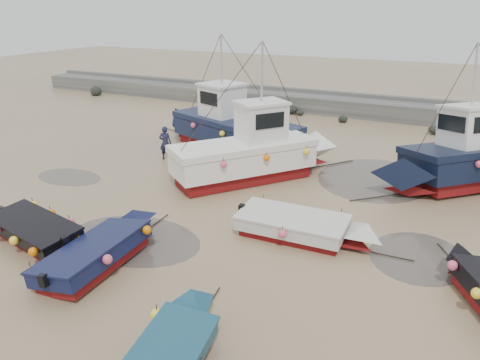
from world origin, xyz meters
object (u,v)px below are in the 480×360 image
object	(u,v)px
dinghy_4	(30,225)
dinghy_2	(170,348)
cabin_boat_2	(476,158)
dinghy_1	(103,247)
dinghy_5	(303,225)
person	(166,159)
cabin_boat_1	(255,151)
cabin_boat_0	(228,126)

from	to	relation	value
dinghy_4	dinghy_2	bearing A→B (deg)	-98.89
cabin_boat_2	dinghy_1	bearing A→B (deg)	96.57
dinghy_2	cabin_boat_2	bearing A→B (deg)	60.21
dinghy_4	dinghy_5	bearing A→B (deg)	-51.37
cabin_boat_2	person	bearing A→B (deg)	57.25
cabin_boat_1	dinghy_1	bearing A→B (deg)	-59.55
cabin_boat_2	dinghy_4	bearing A→B (deg)	88.31
dinghy_1	dinghy_2	xyz separation A→B (m)	(4.52, -2.93, 0.02)
cabin_boat_0	cabin_boat_2	xyz separation A→B (m)	(12.59, -0.18, 0.01)
dinghy_4	dinghy_5	size ratio (longest dim) A/B	0.99
cabin_boat_2	person	size ratio (longest dim) A/B	4.79
person	dinghy_5	bearing A→B (deg)	133.88
dinghy_1	dinghy_4	bearing A→B (deg)	175.12
dinghy_4	cabin_boat_1	distance (m)	10.04
dinghy_1	dinghy_5	bearing A→B (deg)	36.96
cabin_boat_1	person	distance (m)	5.65
dinghy_1	person	size ratio (longest dim) A/B	3.52
cabin_boat_1	cabin_boat_2	xyz separation A→B (m)	(9.15, 3.58, -0.03)
dinghy_5	cabin_boat_1	size ratio (longest dim) A/B	0.73
cabin_boat_1	dinghy_4	bearing A→B (deg)	-79.05
dinghy_5	cabin_boat_2	size ratio (longest dim) A/B	0.72
dinghy_4	person	world-z (taller)	dinghy_4
dinghy_1	dinghy_5	world-z (taller)	same
dinghy_5	person	size ratio (longest dim) A/B	3.44
person	cabin_boat_1	bearing A→B (deg)	157.19
dinghy_1	dinghy_4	size ratio (longest dim) A/B	1.04
cabin_boat_2	person	xyz separation A→B (m)	(-14.60, -2.99, -1.32)
cabin_boat_1	person	size ratio (longest dim) A/B	4.71
dinghy_2	dinghy_5	distance (m)	7.26
dinghy_4	cabin_boat_0	size ratio (longest dim) A/B	0.56
dinghy_2	cabin_boat_2	size ratio (longest dim) A/B	0.61
dinghy_2	person	distance (m)	15.39
dinghy_4	cabin_boat_0	bearing A→B (deg)	7.45
dinghy_5	dinghy_4	bearing A→B (deg)	-64.63
cabin_boat_0	cabin_boat_2	bearing A→B (deg)	-70.38
dinghy_1	dinghy_2	bearing A→B (deg)	-36.22
dinghy_4	dinghy_5	world-z (taller)	same
dinghy_2	cabin_boat_0	bearing A→B (deg)	103.97
cabin_boat_1	person	bearing A→B (deg)	-148.70
dinghy_4	cabin_boat_1	bearing A→B (deg)	-14.41
dinghy_1	dinghy_2	distance (m)	5.39
dinghy_2	cabin_boat_0	world-z (taller)	cabin_boat_0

